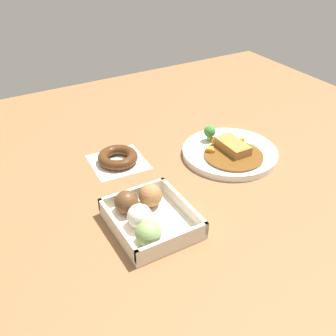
% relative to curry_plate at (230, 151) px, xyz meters
% --- Properties ---
extents(ground_plane, '(1.60, 1.60, 0.00)m').
position_rel_curry_plate_xyz_m(ground_plane, '(0.08, -0.13, -0.01)').
color(ground_plane, brown).
extents(curry_plate, '(0.26, 0.26, 0.06)m').
position_rel_curry_plate_xyz_m(curry_plate, '(0.00, 0.00, 0.00)').
color(curry_plate, white).
rests_on(curry_plate, ground_plane).
extents(donut_box, '(0.19, 0.17, 0.07)m').
position_rel_curry_plate_xyz_m(donut_box, '(0.14, -0.34, 0.01)').
color(donut_box, beige).
rests_on(donut_box, ground_plane).
extents(chocolate_ring_donut, '(0.15, 0.15, 0.03)m').
position_rel_curry_plate_xyz_m(chocolate_ring_donut, '(-0.12, -0.28, 0.00)').
color(chocolate_ring_donut, white).
rests_on(chocolate_ring_donut, ground_plane).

